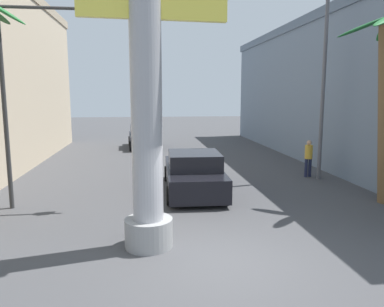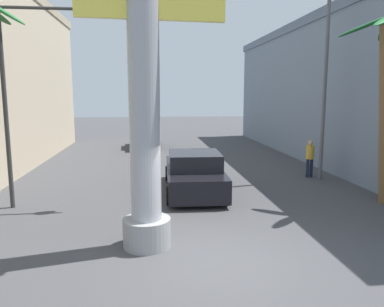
% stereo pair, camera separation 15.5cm
% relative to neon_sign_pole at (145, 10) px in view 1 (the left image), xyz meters
% --- Properties ---
extents(ground_plane, '(90.09, 90.09, 0.00)m').
position_rel_neon_sign_pole_xyz_m(ground_plane, '(1.55, 8.81, -5.54)').
color(ground_plane, '#424244').
extents(building_right, '(7.21, 25.89, 7.85)m').
position_rel_neon_sign_pole_xyz_m(building_right, '(12.07, 11.44, -1.60)').
color(building_right, slate).
rests_on(building_right, ground).
extents(neon_sign_pole, '(3.76, 1.16, 11.28)m').
position_rel_neon_sign_pole_xyz_m(neon_sign_pole, '(0.00, 0.00, 0.00)').
color(neon_sign_pole, '#9E9EA3').
rests_on(neon_sign_pole, ground).
extents(street_lamp, '(2.60, 0.28, 7.85)m').
position_rel_neon_sign_pole_xyz_m(street_lamp, '(7.13, 6.51, -0.83)').
color(street_lamp, '#59595E').
rests_on(street_lamp, ground).
extents(traffic_light_mast, '(5.14, 0.32, 6.40)m').
position_rel_neon_sign_pole_xyz_m(traffic_light_mast, '(-2.90, 3.69, -1.07)').
color(traffic_light_mast, '#333333').
rests_on(traffic_light_mast, ground).
extents(car_lead, '(2.29, 5.18, 1.56)m').
position_rel_neon_sign_pole_xyz_m(car_lead, '(1.76, 5.05, -4.83)').
color(car_lead, black).
rests_on(car_lead, ground).
extents(car_far, '(2.11, 4.39, 1.56)m').
position_rel_neon_sign_pole_xyz_m(car_far, '(-0.19, 17.39, -4.80)').
color(car_far, black).
rests_on(car_far, ground).
extents(pedestrian_mid_right, '(0.40, 0.40, 1.66)m').
position_rel_neon_sign_pole_xyz_m(pedestrian_mid_right, '(7.20, 6.94, -4.57)').
color(pedestrian_mid_right, '#1E233F').
rests_on(pedestrian_mid_right, ground).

